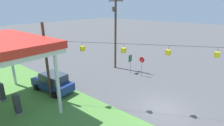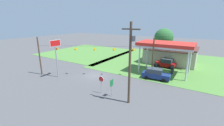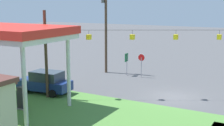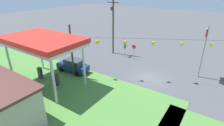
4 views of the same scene
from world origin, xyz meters
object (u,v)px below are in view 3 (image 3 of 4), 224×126
at_px(gas_station_canopy, 2,33).
at_px(utility_pole_main, 106,23).
at_px(stop_sign_roadside, 141,60).
at_px(route_sign, 127,60).
at_px(fuel_pump_near, 22,99).
at_px(car_at_pumps_front, 45,82).

distance_m(gas_station_canopy, utility_pole_main, 13.70).
distance_m(stop_sign_roadside, route_sign, 1.73).
xyz_separation_m(fuel_pump_near, car_at_pumps_front, (1.28, -4.07, 0.18)).
xyz_separation_m(car_at_pumps_front, route_sign, (-3.14, -9.35, 0.73)).
distance_m(gas_station_canopy, car_at_pumps_front, 6.07).
bearing_deg(car_at_pumps_front, gas_station_canopy, 79.87).
distance_m(car_at_pumps_front, utility_pole_main, 10.59).
xyz_separation_m(fuel_pump_near, route_sign, (-1.86, -13.42, 0.91)).
distance_m(car_at_pumps_front, route_sign, 9.89).
distance_m(route_sign, utility_pole_main, 4.61).
xyz_separation_m(stop_sign_roadside, route_sign, (1.73, -0.04, -0.10)).
height_order(gas_station_canopy, route_sign, gas_station_canopy).
bearing_deg(route_sign, utility_pole_main, -5.27).
bearing_deg(fuel_pump_near, gas_station_canopy, 0.05).
xyz_separation_m(gas_station_canopy, fuel_pump_near, (-1.62, -0.00, -4.66)).
height_order(fuel_pump_near, car_at_pumps_front, car_at_pumps_front).
bearing_deg(car_at_pumps_front, route_sign, -113.93).
height_order(car_at_pumps_front, route_sign, route_sign).
bearing_deg(route_sign, stop_sign_roadside, 178.68).
bearing_deg(utility_pole_main, route_sign, 174.73).
xyz_separation_m(fuel_pump_near, stop_sign_roadside, (-3.59, -13.38, 1.01)).
bearing_deg(gas_station_canopy, car_at_pumps_front, -94.78).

